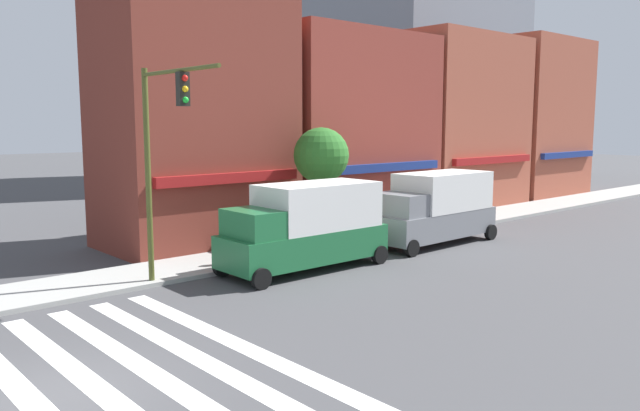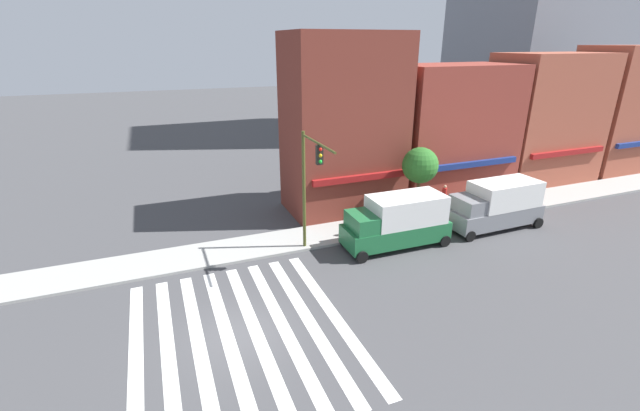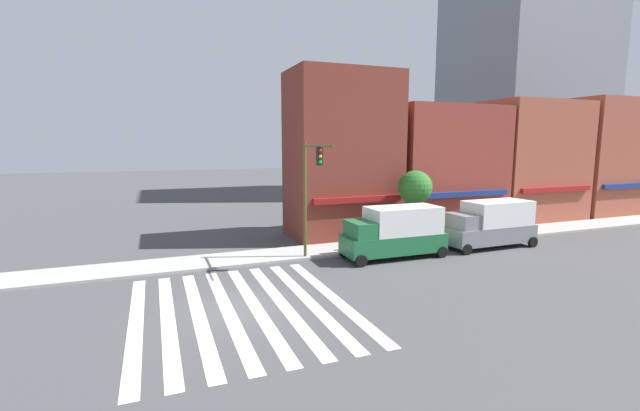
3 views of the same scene
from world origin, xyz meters
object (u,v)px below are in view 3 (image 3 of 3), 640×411
at_px(pedestrian_grey_coat, 360,236).
at_px(traffic_signal, 310,183).
at_px(fire_hydrant, 377,242).
at_px(box_truck_green, 395,231).
at_px(pedestrian_red_jacket, 440,223).
at_px(box_truck_grey, 490,223).
at_px(street_tree, 415,188).

bearing_deg(pedestrian_grey_coat, traffic_signal, 75.32).
bearing_deg(fire_hydrant, pedestrian_grey_coat, 172.68).
xyz_separation_m(box_truck_green, pedestrian_red_jacket, (5.96, 3.59, -0.51)).
relative_size(box_truck_grey, fire_hydrant, 7.40).
height_order(box_truck_grey, pedestrian_grey_coat, box_truck_grey).
height_order(pedestrian_red_jacket, pedestrian_grey_coat, same).
bearing_deg(box_truck_grey, pedestrian_grey_coat, 166.96).
bearing_deg(pedestrian_red_jacket, street_tree, 69.22).
xyz_separation_m(box_truck_green, pedestrian_grey_coat, (-1.41, 1.85, -0.51)).
bearing_deg(traffic_signal, pedestrian_red_jacket, 14.29).
bearing_deg(street_tree, box_truck_green, -138.75).
bearing_deg(box_truck_green, box_truck_grey, 0.65).
height_order(pedestrian_red_jacket, fire_hydrant, pedestrian_red_jacket).
distance_m(box_truck_green, fire_hydrant, 1.97).
height_order(traffic_signal, pedestrian_grey_coat, traffic_signal).
distance_m(fire_hydrant, street_tree, 4.81).
height_order(box_truck_green, fire_hydrant, box_truck_green).
relative_size(traffic_signal, fire_hydrant, 8.09).
bearing_deg(traffic_signal, pedestrian_grey_coat, 16.31).
bearing_deg(box_truck_grey, traffic_signal, 175.43).
xyz_separation_m(pedestrian_red_jacket, pedestrian_grey_coat, (-7.37, -1.74, 0.00)).
relative_size(box_truck_green, pedestrian_grey_coat, 3.52).
xyz_separation_m(traffic_signal, street_tree, (8.25, 2.02, -0.79)).
height_order(fire_hydrant, street_tree, street_tree).
distance_m(pedestrian_red_jacket, street_tree, 3.96).
relative_size(box_truck_grey, street_tree, 1.29).
distance_m(traffic_signal, box_truck_green, 5.93).
relative_size(box_truck_green, pedestrian_red_jacket, 3.52).
relative_size(box_truck_green, box_truck_grey, 1.00).
bearing_deg(fire_hydrant, pedestrian_red_jacket, 16.94).
xyz_separation_m(traffic_signal, pedestrian_red_jacket, (11.02, 2.81, -3.51)).
relative_size(traffic_signal, street_tree, 1.41).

